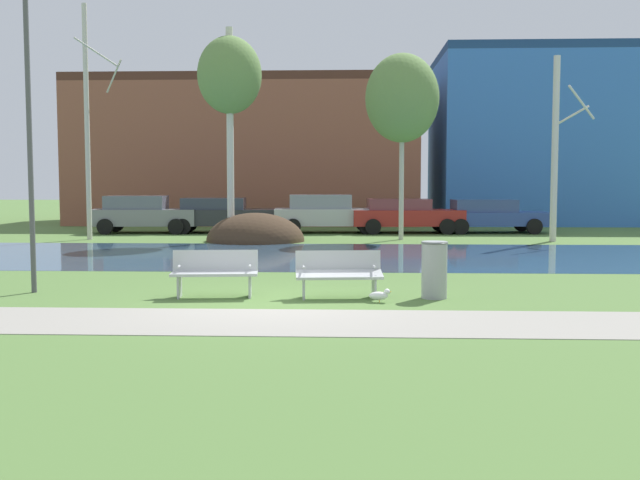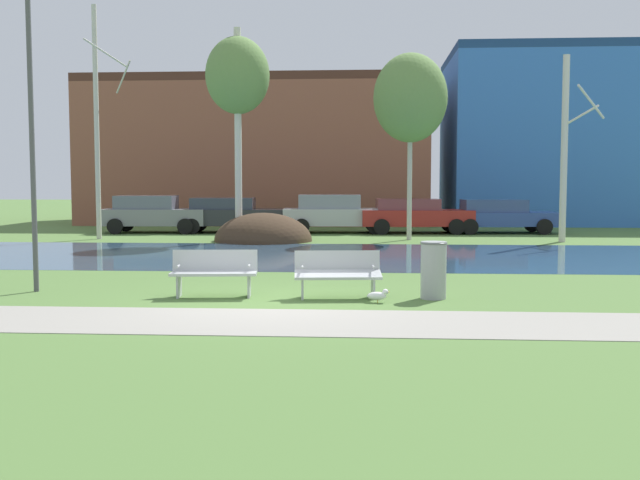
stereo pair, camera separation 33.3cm
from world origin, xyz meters
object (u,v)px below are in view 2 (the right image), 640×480
Objects in this scene: parked_van_nearest_grey at (153,213)px; seagull at (378,295)px; bench_left at (214,272)px; parked_suv_fifth_blue at (500,215)px; trash_bin at (433,269)px; streetlamp at (30,81)px; parked_wagon_fourth_red at (414,215)px; parked_sedan_second_dark at (230,214)px; parked_hatch_third_silver at (336,213)px; bench_right at (338,273)px.

seagull is at bearing -62.06° from parked_van_nearest_grey.
parked_suv_fifth_blue is at bearing 64.75° from bench_left.
streetlamp is (-7.73, 0.38, 3.55)m from trash_bin.
parked_wagon_fourth_red reaches higher than seagull.
parked_suv_fifth_blue is (4.19, 17.50, 0.19)m from trash_bin.
parked_sedan_second_dark is at bearing 99.70° from bench_left.
streetlamp is 16.92m from parked_van_nearest_grey.
parked_hatch_third_silver is 6.78m from parked_suv_fifth_blue.
parked_van_nearest_grey is at bearing -174.31° from parked_sedan_second_dark.
trash_bin reaches higher than bench_right.
bench_left is at bearing 170.79° from seagull.
parked_suv_fifth_blue is (6.78, 0.25, -0.09)m from parked_hatch_third_silver.
bench_left is at bearing -179.37° from trash_bin.
bench_left is 0.35× the size of parked_sedan_second_dark.
bench_left and bench_right have the same top height.
parked_sedan_second_dark reaches higher than seagull.
bench_right is 17.32m from parked_hatch_third_silver.
streetlamp is (-5.96, 0.42, 3.62)m from bench_right.
streetlamp is at bearing -124.83° from parked_suv_fifth_blue.
parked_suv_fifth_blue is (14.40, 0.71, -0.07)m from parked_van_nearest_grey.
parked_van_nearest_grey is at bearing 121.32° from trash_bin.
parked_van_nearest_grey reaches higher than bench_left.
parked_sedan_second_dark is at bearing -178.64° from parked_wagon_fourth_red.
parked_sedan_second_dark is at bearing -178.02° from parked_suv_fifth_blue.
trash_bin is 17.31m from parked_wagon_fourth_red.
parked_sedan_second_dark is (-7.02, 17.11, 0.23)m from trash_bin.
streetlamp is at bearing -92.41° from parked_sedan_second_dark.
seagull is 0.09× the size of parked_hatch_third_silver.
parked_wagon_fourth_red is 1.01× the size of parked_suv_fifth_blue.
streetlamp is 1.34× the size of parked_sedan_second_dark.
parked_wagon_fourth_red is at bearing 1.36° from parked_sedan_second_dark.
bench_right is at bearing -63.35° from parked_van_nearest_grey.
bench_left is at bearing -80.30° from parked_sedan_second_dark.
parked_sedan_second_dark is 7.69m from parked_wagon_fourth_red.
parked_van_nearest_grey is 0.94× the size of parked_sedan_second_dark.
parked_wagon_fourth_red reaches higher than trash_bin.
parked_wagon_fourth_red is (7.68, 0.18, -0.01)m from parked_sedan_second_dark.
parked_van_nearest_grey is at bearing -176.60° from parked_hatch_third_silver.
trash_bin is (1.77, 0.05, 0.08)m from bench_right.
streetlamp is at bearing 173.34° from bench_left.
streetlamp is 1.36× the size of parked_hatch_third_silver.
parked_sedan_second_dark is (0.70, 16.73, -3.32)m from streetlamp.
bench_right is 0.35× the size of parked_sedan_second_dark.
seagull is 0.07× the size of streetlamp.
seagull is 19.63m from parked_van_nearest_grey.
seagull is at bearing -71.24° from parked_sedan_second_dark.
parked_hatch_third_silver is at bearing 3.40° from parked_van_nearest_grey.
seagull is 17.87m from parked_hatch_third_silver.
seagull is at bearing -95.41° from parked_wagon_fourth_red.
trash_bin is at bearing -81.45° from parked_hatch_third_silver.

